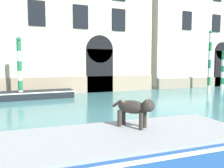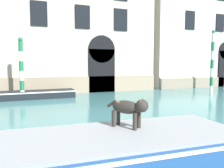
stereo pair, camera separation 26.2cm
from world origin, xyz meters
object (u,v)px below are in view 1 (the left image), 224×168
(mooring_pole_3, at_px, (223,70))
(mooring_pole_0, at_px, (20,68))
(boat_foreground, at_px, (59,156))
(boat_moored_near_palazzo, at_px, (32,95))
(mooring_pole_1, at_px, (210,62))
(dog_on_deck, at_px, (135,108))

(mooring_pole_3, bearing_deg, mooring_pole_0, 177.38)
(boat_foreground, relative_size, boat_moored_near_palazzo, 1.67)
(boat_foreground, bearing_deg, mooring_pole_1, 36.12)
(dog_on_deck, bearing_deg, mooring_pole_0, 157.18)
(boat_foreground, xyz_separation_m, mooring_pole_0, (-0.86, 10.36, 1.60))
(boat_moored_near_palazzo, height_order, mooring_pole_3, mooring_pole_3)
(mooring_pole_0, relative_size, mooring_pole_1, 0.83)
(dog_on_deck, bearing_deg, boat_moored_near_palazzo, 153.23)
(mooring_pole_0, bearing_deg, mooring_pole_1, -9.85)
(dog_on_deck, relative_size, boat_moored_near_palazzo, 0.18)
(mooring_pole_3, bearing_deg, boat_foreground, -147.92)
(boat_foreground, bearing_deg, dog_on_deck, 10.68)
(boat_foreground, height_order, mooring_pole_1, mooring_pole_1)
(mooring_pole_0, height_order, mooring_pole_3, mooring_pole_0)
(boat_moored_near_palazzo, distance_m, mooring_pole_1, 12.84)
(dog_on_deck, distance_m, mooring_pole_0, 10.48)
(boat_moored_near_palazzo, relative_size, mooring_pole_0, 1.36)
(mooring_pole_1, bearing_deg, mooring_pole_3, 26.17)
(boat_moored_near_palazzo, xyz_separation_m, mooring_pole_1, (12.41, -2.55, 2.11))
(dog_on_deck, distance_m, mooring_pole_3, 16.43)
(boat_foreground, height_order, boat_moored_near_palazzo, boat_foreground)
(boat_foreground, height_order, mooring_pole_3, mooring_pole_3)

